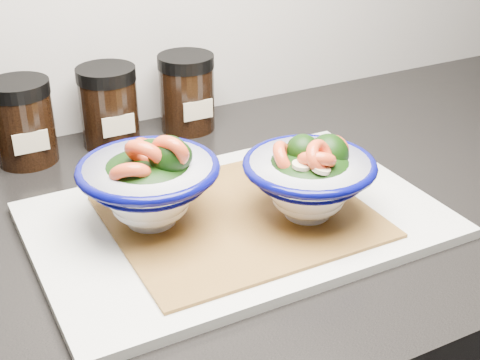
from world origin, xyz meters
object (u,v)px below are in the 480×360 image
cutting_board (237,220)px  bowl_left (150,182)px  spice_jar_d (109,106)px  bowl_right (310,177)px  spice_jar_e (187,92)px  spice_jar_c (23,122)px

cutting_board → bowl_left: size_ratio=2.91×
bowl_left → spice_jar_d: 0.25m
bowl_right → spice_jar_e: bowl_right is taller
spice_jar_c → spice_jar_d: size_ratio=1.00×
bowl_left → spice_jar_d: bowl_left is taller
bowl_right → spice_jar_e: size_ratio=1.30×
cutting_board → bowl_left: (-0.09, 0.03, 0.06)m
cutting_board → spice_jar_d: (-0.06, 0.28, 0.05)m
cutting_board → spice_jar_c: bearing=122.0°
spice_jar_d → spice_jar_c: bearing=180.0°
cutting_board → spice_jar_d: spice_jar_d is taller
spice_jar_c → spice_jar_e: same height
cutting_board → bowl_right: bearing=-28.9°
bowl_left → bowl_right: bearing=-22.3°
cutting_board → bowl_left: 0.11m
bowl_right → spice_jar_d: bearing=111.9°
bowl_right → spice_jar_d: size_ratio=1.30×
spice_jar_c → spice_jar_d: same height
cutting_board → bowl_right: 0.10m
bowl_left → spice_jar_c: size_ratio=1.37×
bowl_left → bowl_right: size_ratio=1.05×
bowl_right → spice_jar_c: (-0.24, 0.32, -0.00)m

